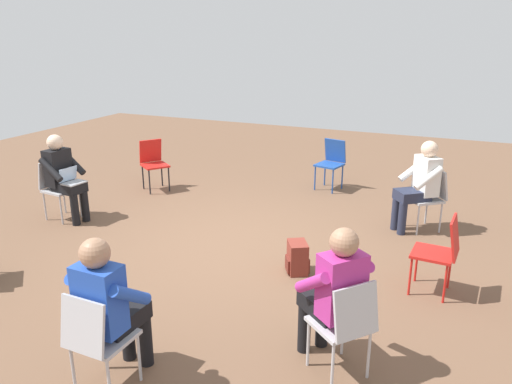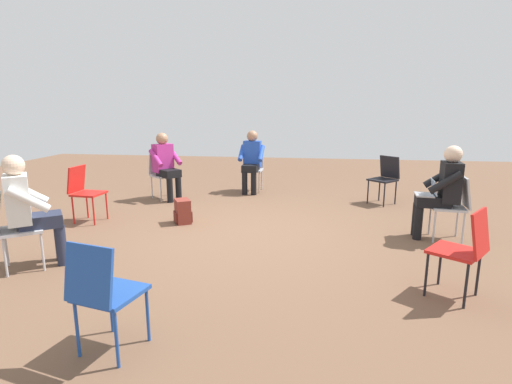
{
  "view_description": "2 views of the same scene",
  "coord_description": "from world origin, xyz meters",
  "px_view_note": "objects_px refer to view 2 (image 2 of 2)",
  "views": [
    {
      "loc": [
        -5.2,
        -2.6,
        2.61
      ],
      "look_at": [
        0.05,
        -0.31,
        0.75
      ],
      "focal_mm": 35.0,
      "sensor_mm": 36.0,
      "label": 1
    },
    {
      "loc": [
        5.24,
        0.9,
        1.74
      ],
      "look_at": [
        0.32,
        0.21,
        0.65
      ],
      "focal_mm": 28.0,
      "sensor_mm": 36.0,
      "label": 2
    }
  ],
  "objects_px": {
    "chair_southeast": "(13,225)",
    "chair_southwest": "(162,172)",
    "chair_south": "(84,189)",
    "backpack_near_laptop_user": "(183,213)",
    "chair_north": "(454,203)",
    "person_in_white": "(29,205)",
    "person_in_magenta": "(166,163)",
    "person_with_laptop": "(442,188)",
    "chair_west": "(253,167)",
    "chair_northeast": "(464,247)",
    "chair_east": "(103,290)",
    "person_in_blue": "(252,158)",
    "chair_northwest": "(385,176)"
  },
  "relations": [
    {
      "from": "chair_southwest",
      "to": "person_with_laptop",
      "type": "bearing_deg",
      "value": 107.9
    },
    {
      "from": "chair_north",
      "to": "person_in_blue",
      "type": "distance_m",
      "value": 3.98
    },
    {
      "from": "chair_west",
      "to": "person_with_laptop",
      "type": "distance_m",
      "value": 3.95
    },
    {
      "from": "chair_northwest",
      "to": "person_with_laptop",
      "type": "xyz_separation_m",
      "value": [
        1.93,
        0.37,
        0.2
      ]
    },
    {
      "from": "chair_southeast",
      "to": "chair_southwest",
      "type": "height_order",
      "value": "same"
    },
    {
      "from": "chair_southeast",
      "to": "person_in_white",
      "type": "bearing_deg",
      "value": 90.0
    },
    {
      "from": "person_in_blue",
      "to": "person_in_white",
      "type": "height_order",
      "value": "same"
    },
    {
      "from": "chair_northwest",
      "to": "chair_southeast",
      "type": "relative_size",
      "value": 1.0
    },
    {
      "from": "chair_east",
      "to": "chair_northwest",
      "type": "bearing_deg",
      "value": 74.36
    },
    {
      "from": "person_with_laptop",
      "to": "chair_west",
      "type": "bearing_deg",
      "value": 52.78
    },
    {
      "from": "person_in_white",
      "to": "chair_northwest",
      "type": "bearing_deg",
      "value": 91.88
    },
    {
      "from": "chair_northwest",
      "to": "chair_west",
      "type": "height_order",
      "value": "same"
    },
    {
      "from": "chair_southwest",
      "to": "person_in_magenta",
      "type": "height_order",
      "value": "person_in_magenta"
    },
    {
      "from": "chair_north",
      "to": "chair_east",
      "type": "height_order",
      "value": "same"
    },
    {
      "from": "chair_northeast",
      "to": "chair_southeast",
      "type": "bearing_deg",
      "value": 125.66
    },
    {
      "from": "person_with_laptop",
      "to": "person_in_magenta",
      "type": "bearing_deg",
      "value": 74.88
    },
    {
      "from": "chair_west",
      "to": "person_in_magenta",
      "type": "xyz_separation_m",
      "value": [
        1.02,
        -1.49,
        0.2
      ]
    },
    {
      "from": "chair_south",
      "to": "backpack_near_laptop_user",
      "type": "bearing_deg",
      "value": 98.78
    },
    {
      "from": "chair_east",
      "to": "person_in_blue",
      "type": "bearing_deg",
      "value": 101.22
    },
    {
      "from": "chair_east",
      "to": "person_in_white",
      "type": "relative_size",
      "value": 0.69
    },
    {
      "from": "chair_northwest",
      "to": "person_in_magenta",
      "type": "relative_size",
      "value": 0.69
    },
    {
      "from": "chair_northeast",
      "to": "person_with_laptop",
      "type": "distance_m",
      "value": 1.77
    },
    {
      "from": "chair_south",
      "to": "person_in_white",
      "type": "xyz_separation_m",
      "value": [
        1.71,
        0.41,
        0.2
      ]
    },
    {
      "from": "chair_southeast",
      "to": "backpack_near_laptop_user",
      "type": "height_order",
      "value": "chair_southeast"
    },
    {
      "from": "chair_south",
      "to": "chair_east",
      "type": "distance_m",
      "value": 3.66
    },
    {
      "from": "chair_west",
      "to": "person_in_magenta",
      "type": "height_order",
      "value": "person_in_magenta"
    },
    {
      "from": "chair_north",
      "to": "person_in_magenta",
      "type": "relative_size",
      "value": 0.69
    },
    {
      "from": "chair_northwest",
      "to": "chair_northeast",
      "type": "bearing_deg",
      "value": 135.25
    },
    {
      "from": "chair_southeast",
      "to": "person_in_white",
      "type": "xyz_separation_m",
      "value": [
        -0.1,
        0.13,
        0.2
      ]
    },
    {
      "from": "chair_northeast",
      "to": "chair_south",
      "type": "distance_m",
      "value": 5.1
    },
    {
      "from": "person_in_white",
      "to": "person_in_magenta",
      "type": "bearing_deg",
      "value": 137.36
    },
    {
      "from": "person_in_blue",
      "to": "chair_west",
      "type": "bearing_deg",
      "value": -90.0
    },
    {
      "from": "chair_southeast",
      "to": "person_with_laptop",
      "type": "xyz_separation_m",
      "value": [
        -1.7,
        4.78,
        0.2
      ]
    },
    {
      "from": "chair_south",
      "to": "chair_southeast",
      "type": "bearing_deg",
      "value": 12.64
    },
    {
      "from": "chair_southwest",
      "to": "person_in_magenta",
      "type": "relative_size",
      "value": 0.69
    },
    {
      "from": "chair_southwest",
      "to": "person_with_laptop",
      "type": "relative_size",
      "value": 0.69
    },
    {
      "from": "person_with_laptop",
      "to": "person_in_white",
      "type": "height_order",
      "value": "same"
    },
    {
      "from": "chair_northeast",
      "to": "person_in_blue",
      "type": "distance_m",
      "value": 4.99
    },
    {
      "from": "chair_north",
      "to": "chair_southwest",
      "type": "height_order",
      "value": "same"
    },
    {
      "from": "chair_north",
      "to": "backpack_near_laptop_user",
      "type": "relative_size",
      "value": 2.36
    },
    {
      "from": "person_with_laptop",
      "to": "person_in_magenta",
      "type": "distance_m",
      "value": 4.68
    },
    {
      "from": "chair_west",
      "to": "chair_east",
      "type": "height_order",
      "value": "same"
    },
    {
      "from": "person_with_laptop",
      "to": "chair_north",
      "type": "bearing_deg",
      "value": -90.0
    },
    {
      "from": "person_with_laptop",
      "to": "chair_southwest",
      "type": "bearing_deg",
      "value": 74.25
    },
    {
      "from": "chair_southeast",
      "to": "chair_west",
      "type": "bearing_deg",
      "value": 118.99
    },
    {
      "from": "chair_northwest",
      "to": "chair_southwest",
      "type": "distance_m",
      "value": 4.12
    },
    {
      "from": "chair_west",
      "to": "person_in_blue",
      "type": "xyz_separation_m",
      "value": [
        0.17,
        -0.01,
        0.2
      ]
    },
    {
      "from": "person_in_magenta",
      "to": "person_in_blue",
      "type": "relative_size",
      "value": 1.0
    },
    {
      "from": "chair_southwest",
      "to": "person_in_blue",
      "type": "height_order",
      "value": "person_in_blue"
    },
    {
      "from": "chair_north",
      "to": "person_in_white",
      "type": "height_order",
      "value": "person_in_white"
    }
  ]
}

